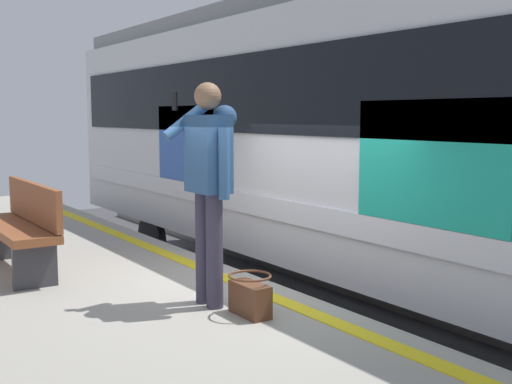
# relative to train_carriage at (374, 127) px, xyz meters

# --- Properties ---
(safety_line) EXTENTS (16.23, 0.16, 0.01)m
(safety_line) POSITION_rel_train_carriage_xyz_m (-0.77, 2.30, -1.43)
(safety_line) COLOR yellow
(safety_line) RESTS_ON platform
(track_rail_near) EXTENTS (21.53, 0.08, 0.16)m
(track_rail_near) POSITION_rel_train_carriage_xyz_m (-0.77, 0.71, -2.37)
(track_rail_near) COLOR slate
(track_rail_near) RESTS_ON ground
(track_rail_far) EXTENTS (21.53, 0.08, 0.16)m
(track_rail_far) POSITION_rel_train_carriage_xyz_m (-0.77, -0.72, -2.37)
(track_rail_far) COLOR slate
(track_rail_far) RESTS_ON ground
(train_carriage) EXTENTS (11.98, 2.87, 3.83)m
(train_carriage) POSITION_rel_train_carriage_xyz_m (0.00, 0.00, 0.00)
(train_carriage) COLOR silver
(train_carriage) RESTS_ON ground
(passenger) EXTENTS (0.57, 0.55, 1.84)m
(passenger) POSITION_rel_train_carriage_xyz_m (-1.05, 2.85, -0.34)
(passenger) COLOR #383347
(passenger) RESTS_ON platform
(handbag) EXTENTS (0.39, 0.35, 0.33)m
(handbag) POSITION_rel_train_carriage_xyz_m (-1.47, 2.73, -1.28)
(handbag) COLOR #59331E
(handbag) RESTS_ON platform
(bench) EXTENTS (1.75, 0.44, 0.90)m
(bench) POSITION_rel_train_carriage_xyz_m (1.00, 3.86, -0.94)
(bench) COLOR brown
(bench) RESTS_ON platform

